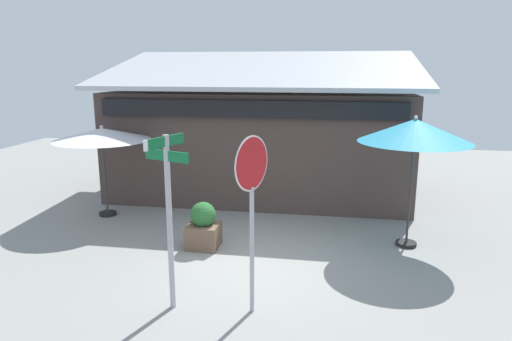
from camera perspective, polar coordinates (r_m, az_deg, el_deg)
ground_plane at (r=9.32m, az=0.12°, el=-11.64°), size 28.00×28.00×0.10m
cafe_building at (r=13.82m, az=0.59°, el=3.89°), size 8.98×4.63×4.29m
street_sign_post at (r=7.20m, az=-10.83°, el=-4.25°), size 0.78×0.84×2.82m
stop_sign at (r=6.87m, az=-0.53°, el=-2.45°), size 0.36×0.77×2.83m
patio_umbrella_ivory_left at (r=12.22m, az=-18.62°, el=4.21°), size 2.42×2.42×2.36m
patio_umbrella_teal_center at (r=10.01m, az=19.16°, el=4.62°), size 2.32×2.32×2.83m
sidewalk_planter at (r=9.94m, az=-6.57°, el=-7.00°), size 0.67×0.67×1.00m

